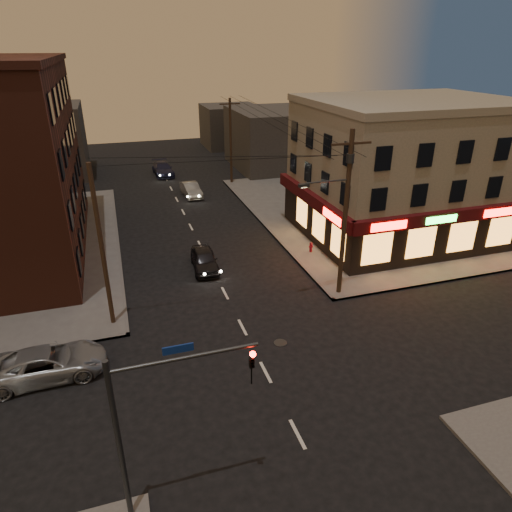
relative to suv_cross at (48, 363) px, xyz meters
name	(u,v)px	position (x,y,z in m)	size (l,w,h in m)	color
ground	(266,372)	(9.79, -2.85, -0.73)	(120.00, 120.00, 0.00)	black
sidewalk_ne	(381,209)	(27.79, 16.15, -0.66)	(24.00, 28.00, 0.15)	#514F4C
pizza_building	(404,170)	(25.72, 10.58, 4.61)	(15.85, 12.85, 10.50)	gray
bg_building_ne_a	(274,139)	(23.79, 35.15, 2.77)	(10.00, 12.00, 7.00)	#3F3D3A
bg_building_nw	(44,141)	(-3.21, 39.15, 3.27)	(9.00, 10.00, 8.00)	#3F3D3A
bg_building_ne_b	(231,126)	(21.79, 49.15, 2.27)	(8.00, 8.00, 6.00)	#3F3D3A
utility_pole_main	(344,207)	(16.48, 2.95, 5.03)	(4.20, 0.44, 10.00)	#382619
utility_pole_far	(231,142)	(16.59, 29.15, 3.92)	(0.26, 0.26, 9.00)	#382619
utility_pole_west	(102,248)	(2.99, 3.65, 3.92)	(0.24, 0.24, 9.00)	#382619
traffic_signal	(151,415)	(4.22, -8.45, 3.42)	(4.49, 0.32, 6.47)	#333538
suv_cross	(48,363)	(0.00, 0.00, 0.00)	(2.43, 5.27, 1.46)	gray
sedan_near	(204,260)	(9.29, 8.93, -0.03)	(1.67, 4.15, 1.41)	black
sedan_mid	(191,190)	(11.40, 25.76, -0.04)	(1.47, 4.22, 1.39)	slate
sedan_far	(163,169)	(9.70, 35.05, 0.01)	(2.08, 5.12, 1.49)	#1B1D36
fire_hydrant	(311,247)	(17.37, 9.04, -0.18)	(0.34, 0.34, 0.75)	maroon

